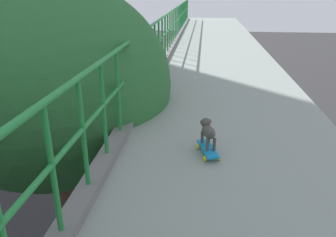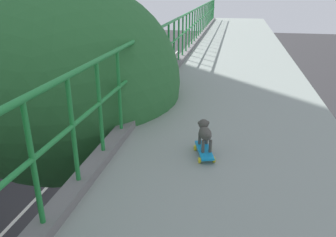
# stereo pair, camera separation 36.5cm
# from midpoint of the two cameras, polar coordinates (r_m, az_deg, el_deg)

# --- Properties ---
(green_railing) EXTENTS (0.20, 37.79, 1.15)m
(green_railing) POSITION_cam_midpoint_polar(r_m,az_deg,el_deg) (2.77, -22.07, -14.49)
(green_railing) COLOR slate
(green_railing) RESTS_ON overpass_deck
(city_bus) EXTENTS (2.62, 10.46, 3.04)m
(city_bus) POSITION_cam_midpoint_polar(r_m,az_deg,el_deg) (20.47, -20.00, 3.90)
(city_bus) COLOR white
(city_bus) RESTS_ON ground
(roadside_tree_mid) EXTENTS (4.14, 4.14, 7.77)m
(roadside_tree_mid) POSITION_cam_midpoint_polar(r_m,az_deg,el_deg) (6.26, -20.67, 5.02)
(roadside_tree_mid) COLOR #493423
(roadside_tree_mid) RESTS_ON ground
(toy_skateboard) EXTENTS (0.28, 0.50, 0.09)m
(toy_skateboard) POSITION_cam_midpoint_polar(r_m,az_deg,el_deg) (3.91, 4.20, -5.34)
(toy_skateboard) COLOR #128DD0
(toy_skateboard) RESTS_ON overpass_deck
(small_dog) EXTENTS (0.21, 0.38, 0.31)m
(small_dog) POSITION_cam_midpoint_polar(r_m,az_deg,el_deg) (3.87, 4.21, -2.09)
(small_dog) COLOR #474640
(small_dog) RESTS_ON toy_skateboard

